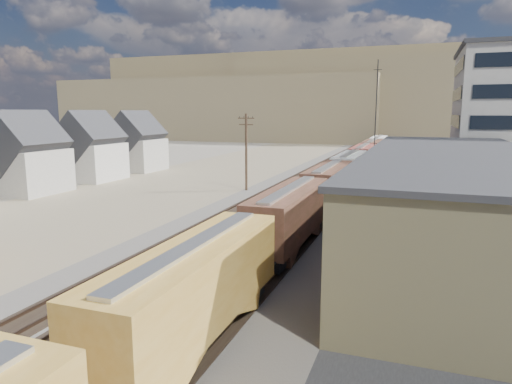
% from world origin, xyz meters
% --- Properties ---
extents(ground, '(300.00, 300.00, 0.00)m').
position_xyz_m(ground, '(0.00, 0.00, 0.00)').
color(ground, '#6B6356').
rests_on(ground, ground).
extents(ballast_bed, '(18.00, 200.00, 0.06)m').
position_xyz_m(ballast_bed, '(0.00, 50.00, 0.03)').
color(ballast_bed, '#4C4742').
rests_on(ballast_bed, ground).
extents(dirt_yard, '(24.00, 180.00, 0.03)m').
position_xyz_m(dirt_yard, '(-20.00, 40.00, 0.01)').
color(dirt_yard, '#7C7255').
rests_on(dirt_yard, ground).
extents(rail_tracks, '(11.40, 200.00, 0.24)m').
position_xyz_m(rail_tracks, '(-0.55, 50.00, 0.11)').
color(rail_tracks, black).
rests_on(rail_tracks, ground).
extents(freight_train, '(3.00, 119.74, 4.46)m').
position_xyz_m(freight_train, '(3.80, 41.51, 2.79)').
color(freight_train, black).
rests_on(freight_train, ground).
extents(warehouse, '(12.40, 40.40, 7.25)m').
position_xyz_m(warehouse, '(14.98, 25.00, 3.65)').
color(warehouse, tan).
rests_on(warehouse, ground).
extents(utility_pole_north, '(2.20, 0.32, 10.00)m').
position_xyz_m(utility_pole_north, '(-8.50, 42.00, 5.30)').
color(utility_pole_north, '#382619').
rests_on(utility_pole_north, ground).
extents(radio_mast, '(1.20, 0.16, 18.00)m').
position_xyz_m(radio_mast, '(6.00, 60.00, 9.12)').
color(radio_mast, black).
rests_on(radio_mast, ground).
extents(hills_north, '(265.00, 80.00, 32.00)m').
position_xyz_m(hills_north, '(0.17, 167.92, 14.10)').
color(hills_north, '#716544').
rests_on(hills_north, ground).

